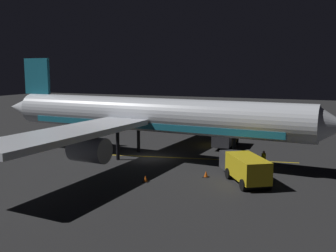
% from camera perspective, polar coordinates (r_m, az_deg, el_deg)
% --- Properties ---
extents(ground_plane, '(180.00, 180.00, 0.20)m').
position_cam_1_polar(ground_plane, '(40.34, -2.64, -4.91)').
color(ground_plane, '#262627').
extents(apron_guide_stripe, '(4.55, 21.02, 0.01)m').
position_cam_1_polar(apron_guide_stripe, '(40.30, 3.51, -4.78)').
color(apron_guide_stripe, gold).
rests_on(apron_guide_stripe, ground_plane).
extents(airliner, '(38.20, 38.62, 10.45)m').
position_cam_1_polar(airliner, '(39.87, -3.46, 1.43)').
color(airliner, silver).
rests_on(airliner, ground_plane).
extents(baggage_truck, '(6.62, 5.31, 2.21)m').
position_cam_1_polar(baggage_truck, '(32.41, 11.20, -6.02)').
color(baggage_truck, gold).
rests_on(baggage_truck, ground_plane).
extents(catering_truck, '(5.59, 2.44, 2.41)m').
position_cam_1_polar(catering_truck, '(46.31, 8.50, -1.59)').
color(catering_truck, gold).
rests_on(catering_truck, ground_plane).
extents(ground_crew_worker, '(0.40, 0.40, 1.74)m').
position_cam_1_polar(ground_crew_worker, '(36.75, 13.92, -4.88)').
color(ground_crew_worker, black).
rests_on(ground_crew_worker, ground_plane).
extents(traffic_cone_near_left, '(0.50, 0.50, 0.55)m').
position_cam_1_polar(traffic_cone_near_left, '(33.45, 5.62, -7.10)').
color(traffic_cone_near_left, '#EA590F').
rests_on(traffic_cone_near_left, ground_plane).
extents(traffic_cone_near_right, '(0.50, 0.50, 0.55)m').
position_cam_1_polar(traffic_cone_near_right, '(31.97, -3.32, -7.81)').
color(traffic_cone_near_right, '#EA590F').
rests_on(traffic_cone_near_right, ground_plane).
extents(traffic_cone_under_wing, '(0.50, 0.50, 0.55)m').
position_cam_1_polar(traffic_cone_under_wing, '(32.83, 13.11, -7.58)').
color(traffic_cone_under_wing, '#EA590F').
rests_on(traffic_cone_under_wing, ground_plane).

